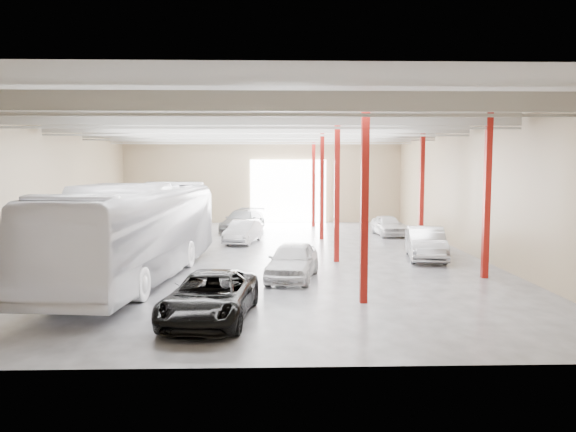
{
  "coord_description": "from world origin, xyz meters",
  "views": [
    {
      "loc": [
        0.69,
        -28.67,
        4.74
      ],
      "look_at": [
        1.47,
        -1.81,
        2.2
      ],
      "focal_mm": 35.0,
      "sensor_mm": 36.0,
      "label": 1
    }
  ],
  "objects_px": {
    "car_row_a": "(293,261)",
    "car_row_c": "(243,221)",
    "coach_bus": "(136,231)",
    "car_row_b": "(243,232)",
    "car_right_far": "(388,225)",
    "car_right_near": "(426,243)",
    "black_sedan": "(210,297)"
  },
  "relations": [
    {
      "from": "car_row_a",
      "to": "car_row_c",
      "type": "height_order",
      "value": "car_row_c"
    },
    {
      "from": "coach_bus",
      "to": "car_row_c",
      "type": "bearing_deg",
      "value": 83.25
    },
    {
      "from": "car_row_b",
      "to": "car_row_c",
      "type": "bearing_deg",
      "value": 106.76
    },
    {
      "from": "car_row_c",
      "to": "car_right_far",
      "type": "relative_size",
      "value": 1.35
    },
    {
      "from": "car_row_b",
      "to": "car_right_near",
      "type": "distance_m",
      "value": 11.04
    },
    {
      "from": "car_row_b",
      "to": "car_right_near",
      "type": "relative_size",
      "value": 0.85
    },
    {
      "from": "black_sedan",
      "to": "coach_bus",
      "type": "bearing_deg",
      "value": 126.94
    },
    {
      "from": "car_right_far",
      "to": "black_sedan",
      "type": "bearing_deg",
      "value": -119.51
    },
    {
      "from": "coach_bus",
      "to": "car_row_a",
      "type": "relative_size",
      "value": 3.16
    },
    {
      "from": "car_row_c",
      "to": "car_right_near",
      "type": "bearing_deg",
      "value": -36.01
    },
    {
      "from": "coach_bus",
      "to": "car_row_c",
      "type": "xyz_separation_m",
      "value": [
        3.55,
        15.6,
        -1.19
      ]
    },
    {
      "from": "car_right_near",
      "to": "car_row_b",
      "type": "bearing_deg",
      "value": 156.53
    },
    {
      "from": "car_row_a",
      "to": "car_right_far",
      "type": "relative_size",
      "value": 1.14
    },
    {
      "from": "coach_bus",
      "to": "car_right_near",
      "type": "height_order",
      "value": "coach_bus"
    },
    {
      "from": "car_right_near",
      "to": "car_row_c",
      "type": "bearing_deg",
      "value": 139.64
    },
    {
      "from": "car_row_b",
      "to": "car_right_near",
      "type": "height_order",
      "value": "car_right_near"
    },
    {
      "from": "coach_bus",
      "to": "black_sedan",
      "type": "height_order",
      "value": "coach_bus"
    },
    {
      "from": "car_row_a",
      "to": "car_right_near",
      "type": "distance_m",
      "value": 8.16
    },
    {
      "from": "car_row_c",
      "to": "car_right_far",
      "type": "distance_m",
      "value": 9.84
    },
    {
      "from": "coach_bus",
      "to": "car_row_a",
      "type": "distance_m",
      "value": 6.51
    },
    {
      "from": "car_row_a",
      "to": "car_right_near",
      "type": "relative_size",
      "value": 0.92
    },
    {
      "from": "black_sedan",
      "to": "car_row_c",
      "type": "bearing_deg",
      "value": 96.62
    },
    {
      "from": "coach_bus",
      "to": "car_right_far",
      "type": "xyz_separation_m",
      "value": [
        13.17,
        13.52,
        -1.29
      ]
    },
    {
      "from": "coach_bus",
      "to": "car_right_near",
      "type": "distance_m",
      "value": 13.92
    },
    {
      "from": "coach_bus",
      "to": "car_row_a",
      "type": "xyz_separation_m",
      "value": [
        6.4,
        -0.19,
        -1.2
      ]
    },
    {
      "from": "coach_bus",
      "to": "car_row_b",
      "type": "relative_size",
      "value": 3.43
    },
    {
      "from": "coach_bus",
      "to": "black_sedan",
      "type": "distance_m",
      "value": 7.32
    },
    {
      "from": "car_right_near",
      "to": "black_sedan",
      "type": "bearing_deg",
      "value": -122.82
    },
    {
      "from": "coach_bus",
      "to": "car_row_c",
      "type": "distance_m",
      "value": 16.04
    },
    {
      "from": "car_row_c",
      "to": "black_sedan",
      "type": "bearing_deg",
      "value": -76.26
    },
    {
      "from": "car_right_near",
      "to": "coach_bus",
      "type": "bearing_deg",
      "value": -152.57
    },
    {
      "from": "black_sedan",
      "to": "car_right_near",
      "type": "xyz_separation_m",
      "value": [
        9.49,
        10.58,
        0.08
      ]
    }
  ]
}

